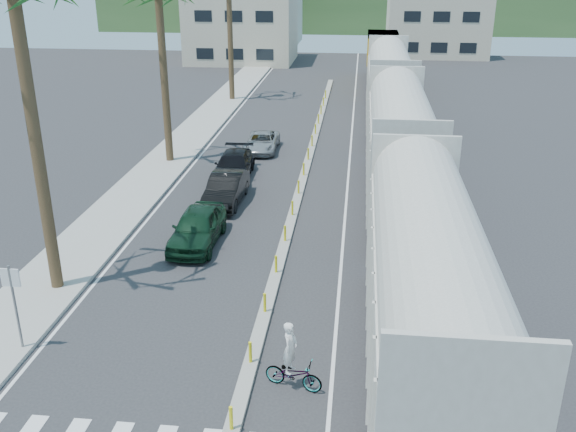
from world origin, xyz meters
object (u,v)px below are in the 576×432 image
object	(u,v)px
car_lead	(197,227)
car_second	(226,189)
cyclist	(293,368)
street_sign	(14,296)

from	to	relation	value
car_lead	car_second	distance (m)	5.05
car_lead	car_second	xyz separation A→B (m)	(0.22, 5.04, -0.04)
car_lead	cyclist	world-z (taller)	cyclist
cyclist	car_lead	bearing A→B (deg)	43.83
car_lead	cyclist	bearing A→B (deg)	-60.98
car_second	car_lead	bearing A→B (deg)	-91.41
car_second	cyclist	xyz separation A→B (m)	(4.91, -14.47, -0.08)
car_lead	street_sign	bearing A→B (deg)	-112.11
street_sign	cyclist	world-z (taller)	street_sign
street_sign	cyclist	bearing A→B (deg)	-5.81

